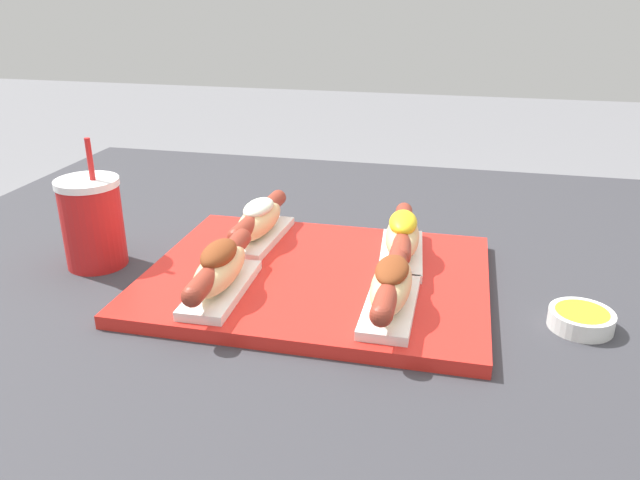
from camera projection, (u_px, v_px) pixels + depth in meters
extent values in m
cube|color=#333338|center=(333.00, 450.00, 1.08)|extent=(1.42, 1.12, 0.72)
cube|color=red|center=(317.00, 278.00, 0.87)|extent=(0.47, 0.37, 0.02)
cube|color=white|center=(221.00, 289.00, 0.81)|extent=(0.06, 0.17, 0.01)
ellipsoid|color=#E5C184|center=(220.00, 269.00, 0.80)|extent=(0.05, 0.15, 0.04)
cylinder|color=maroon|center=(220.00, 264.00, 0.79)|extent=(0.03, 0.18, 0.03)
sphere|color=maroon|center=(192.00, 296.00, 0.71)|extent=(0.03, 0.03, 0.03)
sphere|color=maroon|center=(242.00, 238.00, 0.88)|extent=(0.03, 0.03, 0.03)
ellipsoid|color=brown|center=(219.00, 254.00, 0.79)|extent=(0.04, 0.08, 0.03)
cube|color=white|center=(390.00, 305.00, 0.77)|extent=(0.06, 0.16, 0.01)
ellipsoid|color=#E5C184|center=(391.00, 285.00, 0.76)|extent=(0.05, 0.14, 0.04)
cylinder|color=maroon|center=(392.00, 280.00, 0.75)|extent=(0.03, 0.18, 0.03)
sphere|color=maroon|center=(381.00, 316.00, 0.67)|extent=(0.03, 0.03, 0.03)
sphere|color=maroon|center=(400.00, 251.00, 0.83)|extent=(0.03, 0.03, 0.03)
ellipsoid|color=brown|center=(392.00, 270.00, 0.75)|extent=(0.04, 0.08, 0.02)
cube|color=white|center=(260.00, 237.00, 0.97)|extent=(0.07, 0.17, 0.01)
ellipsoid|color=#E5C184|center=(259.00, 220.00, 0.96)|extent=(0.05, 0.15, 0.04)
cylinder|color=maroon|center=(259.00, 216.00, 0.96)|extent=(0.03, 0.18, 0.03)
sphere|color=maroon|center=(236.00, 237.00, 0.88)|extent=(0.03, 0.03, 0.03)
sphere|color=maroon|center=(278.00, 198.00, 1.04)|extent=(0.03, 0.03, 0.03)
ellipsoid|color=silver|center=(259.00, 208.00, 0.95)|extent=(0.04, 0.08, 0.02)
cube|color=white|center=(401.00, 254.00, 0.91)|extent=(0.07, 0.17, 0.01)
ellipsoid|color=#E5C184|center=(402.00, 236.00, 0.90)|extent=(0.06, 0.15, 0.04)
cylinder|color=maroon|center=(403.00, 232.00, 0.90)|extent=(0.04, 0.18, 0.03)
sphere|color=maroon|center=(401.00, 257.00, 0.81)|extent=(0.03, 0.03, 0.03)
sphere|color=maroon|center=(404.00, 211.00, 0.98)|extent=(0.03, 0.03, 0.03)
ellipsoid|color=yellow|center=(403.00, 222.00, 0.89)|extent=(0.05, 0.08, 0.03)
cylinder|color=white|center=(581.00, 320.00, 0.76)|extent=(0.08, 0.08, 0.02)
cylinder|color=yellow|center=(582.00, 314.00, 0.76)|extent=(0.06, 0.06, 0.01)
cylinder|color=red|center=(93.00, 226.00, 0.91)|extent=(0.09, 0.09, 0.12)
cylinder|color=white|center=(87.00, 183.00, 0.89)|extent=(0.09, 0.09, 0.01)
cylinder|color=red|center=(90.00, 159.00, 0.87)|extent=(0.01, 0.01, 0.06)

